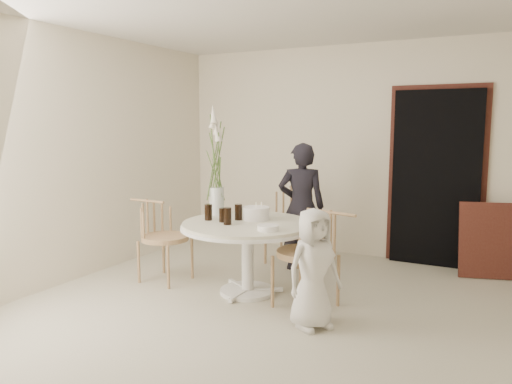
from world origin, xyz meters
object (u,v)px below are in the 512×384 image
at_px(table, 248,233).
at_px(chair_far, 294,211).
at_px(flower_vase, 216,170).
at_px(chair_right, 318,245).
at_px(chair_left, 156,228).
at_px(birthday_cake, 256,213).
at_px(girl, 301,207).
at_px(boy, 314,269).

height_order(table, chair_far, chair_far).
distance_m(table, flower_vase, 0.81).
bearing_deg(chair_right, chair_left, -77.90).
bearing_deg(flower_vase, chair_far, 70.48).
relative_size(chair_left, flower_vase, 0.76).
relative_size(table, birthday_cake, 4.88).
bearing_deg(girl, chair_far, -77.58).
distance_m(chair_left, birthday_cake, 1.16).
height_order(girl, boy, girl).
bearing_deg(chair_far, flower_vase, -107.70).
bearing_deg(boy, chair_left, 111.72).
relative_size(chair_right, boy, 0.93).
bearing_deg(girl, boy, 93.82).
relative_size(girl, flower_vase, 1.27).
bearing_deg(girl, table, 59.88).
xyz_separation_m(birthday_cake, flower_vase, (-0.51, 0.07, 0.42)).
bearing_deg(girl, chair_left, 19.15).
height_order(girl, flower_vase, flower_vase).
xyz_separation_m(chair_left, birthday_cake, (1.12, 0.22, 0.22)).
height_order(birthday_cake, flower_vase, flower_vase).
xyz_separation_m(chair_left, boy, (2.00, -0.44, -0.06)).
xyz_separation_m(girl, flower_vase, (-0.65, -0.82, 0.47)).
bearing_deg(birthday_cake, table, -94.23).
height_order(chair_far, boy, boy).
distance_m(chair_right, girl, 1.33).
height_order(chair_left, boy, boy).
bearing_deg(chair_far, table, -84.53).
bearing_deg(chair_far, girl, -53.77).
bearing_deg(table, flower_vase, 155.55).
height_order(table, birthday_cake, birthday_cake).
bearing_deg(boy, chair_right, 49.57).
bearing_deg(chair_right, chair_far, -135.74).
height_order(chair_right, flower_vase, flower_vase).
bearing_deg(chair_left, boy, -100.33).
bearing_deg(flower_vase, chair_left, -155.07).
height_order(chair_far, girl, girl).
bearing_deg(flower_vase, birthday_cake, -7.40).
bearing_deg(chair_right, boy, 29.36).
xyz_separation_m(chair_far, chair_left, (-1.02, -1.44, -0.05)).
height_order(chair_left, girl, girl).
xyz_separation_m(table, chair_far, (-0.09, 1.39, 0.00)).
bearing_deg(girl, birthday_cake, 59.18).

